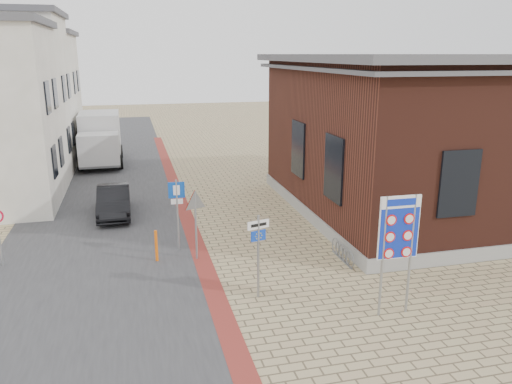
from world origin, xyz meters
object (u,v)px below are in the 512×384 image
sedan (114,201)px  parking_sign (177,203)px  bollard (156,246)px  border_sign (399,229)px  essen_sign (258,244)px  box_truck (100,138)px

sedan → parking_sign: 5.39m
sedan → parking_sign: bearing=-64.2°
bollard → border_sign: bearing=-40.6°
bollard → essen_sign: bearing=-51.1°
border_sign → parking_sign: 7.95m
essen_sign → bollard: bearing=113.9°
border_sign → parking_sign: border_sign is taller
border_sign → parking_sign: (-5.18, 6.00, -0.64)m
essen_sign → bollard: (-2.70, 3.34, -1.10)m
border_sign → essen_sign: bearing=152.2°
sedan → box_truck: bearing=94.8°
sedan → box_truck: 11.36m
essen_sign → parking_sign: (-1.88, 4.20, 0.12)m
bollard → parking_sign: bearing=46.1°
parking_sign → sedan: bearing=118.7°
sedan → box_truck: size_ratio=0.64×
box_truck → parking_sign: size_ratio=2.34×
sedan → parking_sign: (2.33, -4.73, 1.13)m
border_sign → essen_sign: 3.84m
box_truck → border_sign: (8.53, -21.99, 0.78)m
parking_sign → border_sign: bearing=-46.7°
sedan → border_sign: 13.21m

